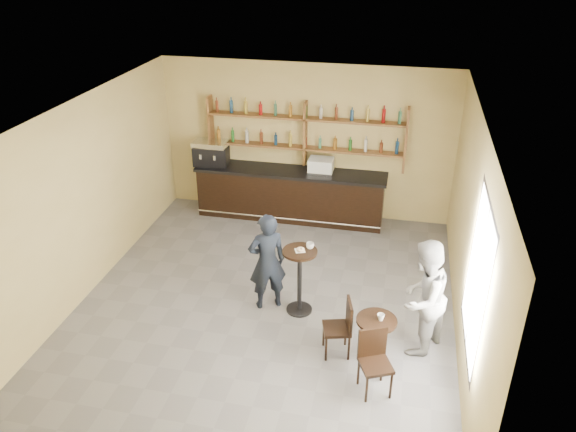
% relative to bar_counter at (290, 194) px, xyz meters
% --- Properties ---
extents(floor, '(7.00, 7.00, 0.00)m').
position_rel_bar_counter_xyz_m(floor, '(0.26, -3.15, -0.54)').
color(floor, '#5E5E63').
rests_on(floor, ground).
extents(ceiling, '(7.00, 7.00, 0.00)m').
position_rel_bar_counter_xyz_m(ceiling, '(0.26, -3.15, 2.66)').
color(ceiling, white).
rests_on(ceiling, wall_back).
extents(wall_back, '(7.00, 0.00, 7.00)m').
position_rel_bar_counter_xyz_m(wall_back, '(0.26, 0.35, 1.06)').
color(wall_back, tan).
rests_on(wall_back, floor).
extents(wall_front, '(7.00, 0.00, 7.00)m').
position_rel_bar_counter_xyz_m(wall_front, '(0.26, -6.65, 1.06)').
color(wall_front, tan).
rests_on(wall_front, floor).
extents(wall_left, '(0.00, 7.00, 7.00)m').
position_rel_bar_counter_xyz_m(wall_left, '(-2.74, -3.15, 1.06)').
color(wall_left, tan).
rests_on(wall_left, floor).
extents(wall_right, '(0.00, 7.00, 7.00)m').
position_rel_bar_counter_xyz_m(wall_right, '(3.26, -3.15, 1.06)').
color(wall_right, tan).
rests_on(wall_right, floor).
extents(window_pane, '(0.00, 2.00, 2.00)m').
position_rel_bar_counter_xyz_m(window_pane, '(3.25, -4.35, 1.16)').
color(window_pane, white).
rests_on(window_pane, wall_right).
extents(window_frame, '(0.04, 1.70, 2.10)m').
position_rel_bar_counter_xyz_m(window_frame, '(3.24, -4.35, 1.16)').
color(window_frame, black).
rests_on(window_frame, wall_right).
extents(shelf_unit, '(4.00, 0.26, 1.40)m').
position_rel_bar_counter_xyz_m(shelf_unit, '(0.26, 0.22, 1.27)').
color(shelf_unit, brown).
rests_on(shelf_unit, wall_back).
extents(liquor_bottles, '(3.68, 0.10, 1.00)m').
position_rel_bar_counter_xyz_m(liquor_bottles, '(0.26, 0.22, 1.44)').
color(liquor_bottles, '#8C5919').
rests_on(liquor_bottles, shelf_unit).
extents(bar_counter, '(3.95, 0.77, 1.07)m').
position_rel_bar_counter_xyz_m(bar_counter, '(0.00, 0.00, 0.00)').
color(bar_counter, black).
rests_on(bar_counter, floor).
extents(espresso_machine, '(0.75, 0.53, 0.50)m').
position_rel_bar_counter_xyz_m(espresso_machine, '(-1.69, 0.00, 0.79)').
color(espresso_machine, black).
rests_on(espresso_machine, bar_counter).
extents(pastry_case, '(0.55, 0.46, 0.31)m').
position_rel_bar_counter_xyz_m(pastry_case, '(0.63, 0.00, 0.69)').
color(pastry_case, silver).
rests_on(pastry_case, bar_counter).
extents(pedestal_table, '(0.69, 0.69, 1.12)m').
position_rel_bar_counter_xyz_m(pedestal_table, '(0.82, -3.19, 0.02)').
color(pedestal_table, black).
rests_on(pedestal_table, floor).
extents(napkin, '(0.19, 0.19, 0.00)m').
position_rel_bar_counter_xyz_m(napkin, '(0.82, -3.19, 0.58)').
color(napkin, white).
rests_on(napkin, pedestal_table).
extents(donut, '(0.13, 0.13, 0.05)m').
position_rel_bar_counter_xyz_m(donut, '(0.83, -3.20, 0.61)').
color(donut, '#B88543').
rests_on(donut, napkin).
extents(cup_pedestal, '(0.14, 0.14, 0.10)m').
position_rel_bar_counter_xyz_m(cup_pedestal, '(0.96, -3.09, 0.63)').
color(cup_pedestal, white).
rests_on(cup_pedestal, pedestal_table).
extents(man_main, '(0.72, 0.64, 1.66)m').
position_rel_bar_counter_xyz_m(man_main, '(0.29, -3.15, 0.29)').
color(man_main, black).
rests_on(man_main, floor).
extents(cafe_table, '(0.68, 0.68, 0.72)m').
position_rel_bar_counter_xyz_m(cafe_table, '(2.09, -4.12, -0.18)').
color(cafe_table, black).
rests_on(cafe_table, floor).
extents(cup_cafe, '(0.13, 0.13, 0.09)m').
position_rel_bar_counter_xyz_m(cup_cafe, '(2.14, -4.12, 0.23)').
color(cup_cafe, white).
rests_on(cup_cafe, cafe_table).
extents(chair_west, '(0.47, 0.47, 0.88)m').
position_rel_bar_counter_xyz_m(chair_west, '(1.54, -4.07, -0.09)').
color(chair_west, black).
rests_on(chair_west, floor).
extents(chair_south, '(0.52, 0.52, 0.90)m').
position_rel_bar_counter_xyz_m(chair_south, '(2.14, -4.72, -0.08)').
color(chair_south, black).
rests_on(chair_south, floor).
extents(patron_second, '(1.01, 1.08, 1.77)m').
position_rel_bar_counter_xyz_m(patron_second, '(2.68, -3.71, 0.35)').
color(patron_second, gray).
rests_on(patron_second, floor).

